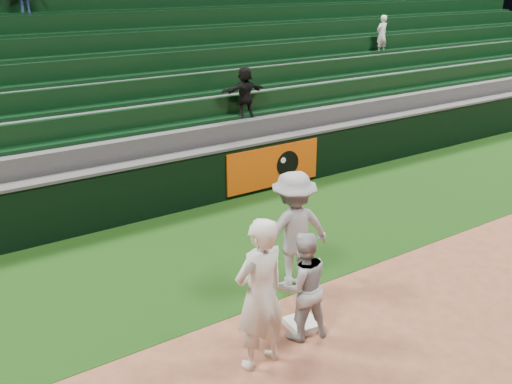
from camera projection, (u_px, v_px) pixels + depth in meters
ground at (306, 330)px, 8.33m from camera, size 70.00×70.00×0.00m
foul_grass at (206, 253)px, 10.65m from camera, size 36.00×4.20×0.01m
first_base at (302, 324)px, 8.41m from camera, size 0.49×0.49×0.10m
first_baseman at (260, 294)px, 7.26m from camera, size 0.81×0.57×2.11m
baserunner at (302, 286)px, 7.93m from camera, size 0.90×0.77×1.62m
base_coach at (293, 231)px, 9.17m from camera, size 1.40×0.95×2.00m
field_wall at (155, 187)px, 12.14m from camera, size 36.00×0.45×1.25m
stadium_seating at (90, 106)px, 14.67m from camera, size 36.00×5.95×5.17m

